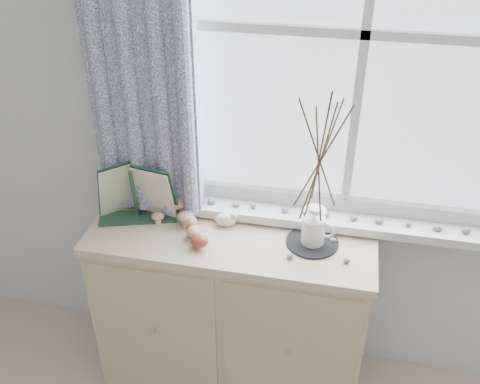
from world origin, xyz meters
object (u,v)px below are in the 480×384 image
at_px(toadstool_cluster, 177,207).
at_px(twig_pitcher, 320,155).
at_px(sideboard, 231,310).
at_px(botanical_book, 133,196).

height_order(toadstool_cluster, twig_pitcher, twig_pitcher).
bearing_deg(twig_pitcher, sideboard, -162.04).
bearing_deg(botanical_book, sideboard, -19.18).
xyz_separation_m(sideboard, toadstool_cluster, (-0.26, 0.08, 0.48)).
xyz_separation_m(sideboard, twig_pitcher, (0.34, 0.02, 0.83)).
relative_size(sideboard, botanical_book, 3.10).
distance_m(sideboard, twig_pitcher, 0.90).
height_order(sideboard, toadstool_cluster, toadstool_cluster).
distance_m(toadstool_cluster, twig_pitcher, 0.69).
bearing_deg(twig_pitcher, botanical_book, -164.79).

